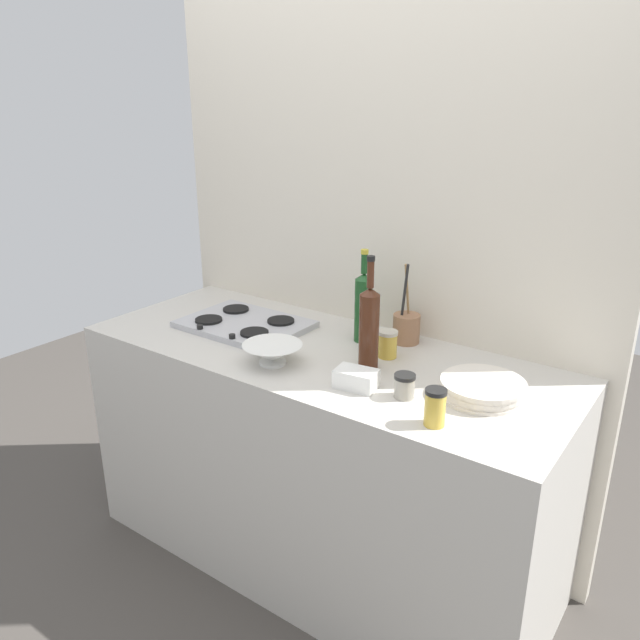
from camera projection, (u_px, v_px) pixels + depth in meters
name	position (u px, v px, depth m)	size (l,w,h in m)	color
ground_plane	(320.00, 554.00, 2.55)	(6.00, 6.00, 0.00)	#47423D
counter_block	(320.00, 459.00, 2.40)	(1.80, 0.70, 0.90)	beige
backsplash_panel	(378.00, 225.00, 2.40)	(1.90, 0.06, 2.59)	beige
stovetop_hob	(245.00, 324.00, 2.47)	(0.48, 0.35, 0.04)	#B2B2B7
plate_stack	(483.00, 388.00, 1.91)	(0.27, 0.26, 0.05)	silver
wine_bottle_leftmost	(363.00, 306.00, 2.29)	(0.07, 0.07, 0.35)	#19471E
wine_bottle_mid_left	(369.00, 326.00, 2.06)	(0.07, 0.07, 0.39)	#472314
mixing_bowl	(272.00, 353.00, 2.13)	(0.21, 0.21, 0.07)	white
butter_dish	(356.00, 379.00, 1.96)	(0.13, 0.08, 0.06)	white
utensil_crock	(406.00, 327.00, 2.31)	(0.10, 0.10, 0.31)	#996B4C
condiment_jar_front	(404.00, 386.00, 1.89)	(0.07, 0.07, 0.08)	#9E998C
condiment_jar_rear	(388.00, 344.00, 2.18)	(0.07, 0.07, 0.10)	gold
condiment_jar_spare	(435.00, 407.00, 1.73)	(0.06, 0.06, 0.11)	gold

